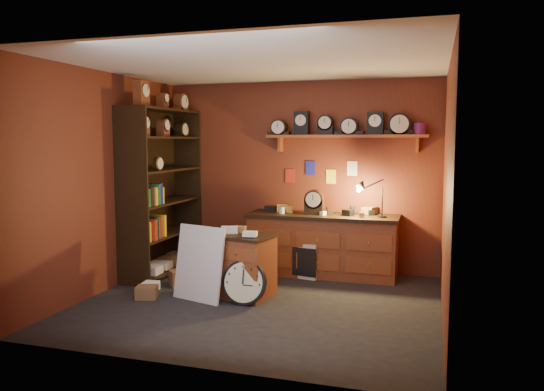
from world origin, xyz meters
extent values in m
plane|color=black|center=(0.00, 0.00, 0.00)|extent=(4.00, 4.00, 0.00)
cube|color=maroon|center=(0.00, 1.80, 1.35)|extent=(4.00, 0.02, 2.70)
cube|color=maroon|center=(0.00, -1.80, 1.35)|extent=(4.00, 0.02, 2.70)
cube|color=maroon|center=(-2.00, 0.00, 1.35)|extent=(0.02, 3.60, 2.70)
cube|color=maroon|center=(2.00, 0.00, 1.35)|extent=(0.02, 3.60, 2.70)
cube|color=beige|center=(0.00, 0.00, 2.70)|extent=(4.00, 3.60, 0.02)
cube|color=brown|center=(0.70, 1.65, 1.92)|extent=(2.20, 0.30, 0.04)
cube|color=brown|center=(-0.25, 1.72, 1.80)|extent=(0.04, 0.16, 0.20)
cube|color=brown|center=(1.65, 1.72, 1.80)|extent=(0.04, 0.16, 0.20)
cylinder|color=#B21419|center=(1.68, 1.65, 2.02)|extent=(0.16, 0.16, 0.15)
cube|color=#A32314|center=(0.15, 1.79, 1.35)|extent=(0.14, 0.01, 0.20)
cube|color=navy|center=(0.45, 1.79, 1.47)|extent=(0.14, 0.01, 0.20)
cube|color=yellow|center=(0.75, 1.79, 1.35)|extent=(0.14, 0.01, 0.20)
cube|color=silver|center=(1.05, 1.79, 1.47)|extent=(0.14, 0.01, 0.20)
cube|color=black|center=(-1.98, 0.98, 1.15)|extent=(0.03, 1.60, 2.30)
cube|color=black|center=(-1.75, 0.20, 1.15)|extent=(0.45, 0.03, 2.30)
cube|color=black|center=(-1.75, 1.76, 1.15)|extent=(0.45, 0.03, 2.30)
cube|color=black|center=(-1.75, 0.98, 0.05)|extent=(0.43, 1.54, 0.03)
cube|color=black|center=(-1.75, 0.98, 0.55)|extent=(0.43, 1.54, 0.03)
cube|color=black|center=(-1.75, 0.98, 1.00)|extent=(0.43, 1.54, 0.03)
cube|color=black|center=(-1.75, 0.98, 1.45)|extent=(0.43, 1.54, 0.03)
cube|color=black|center=(-1.75, 0.98, 1.90)|extent=(0.43, 1.54, 0.03)
cube|color=black|center=(-1.75, 0.98, 2.28)|extent=(0.43, 1.54, 0.03)
cube|color=brown|center=(0.43, 1.48, 0.40)|extent=(2.01, 0.60, 0.80)
cube|color=black|center=(0.43, 1.48, 0.82)|extent=(2.07, 0.66, 0.05)
cube|color=brown|center=(0.43, 1.18, 0.40)|extent=(1.93, 0.02, 0.52)
cylinder|color=black|center=(1.23, 1.43, 0.86)|extent=(0.12, 0.12, 0.02)
cylinder|color=black|center=(1.23, 1.43, 1.05)|extent=(0.02, 0.02, 0.38)
cylinder|color=black|center=(1.11, 1.40, 1.29)|extent=(0.27, 0.09, 0.14)
cone|color=black|center=(0.97, 1.37, 1.25)|extent=(0.18, 0.14, 0.18)
cube|color=brown|center=(-0.26, 0.20, 0.36)|extent=(0.71, 0.63, 0.72)
cube|color=black|center=(-0.26, 0.20, 0.74)|extent=(0.76, 0.68, 0.03)
cube|color=brown|center=(-0.26, -0.06, 0.36)|extent=(0.55, 0.13, 0.61)
cylinder|color=black|center=(-0.16, -0.08, 0.25)|extent=(0.52, 0.17, 0.52)
cylinder|color=beige|center=(-0.16, -0.12, 0.26)|extent=(0.46, 0.10, 0.45)
cube|color=black|center=(-0.16, -0.13, 0.33)|extent=(0.01, 0.04, 0.17)
cube|color=black|center=(-0.10, -0.13, 0.23)|extent=(0.12, 0.01, 0.01)
cube|color=silver|center=(-0.72, -0.07, 0.00)|extent=(0.70, 0.37, 0.89)
cube|color=silver|center=(0.22, 1.40, 0.24)|extent=(0.54, 0.54, 0.48)
cube|color=black|center=(0.22, 1.16, 0.24)|extent=(0.39, 0.10, 0.38)
cube|color=brown|center=(-1.34, -0.21, 0.07)|extent=(0.29, 0.26, 0.15)
cube|color=white|center=(-1.46, 0.07, 0.05)|extent=(0.21, 0.24, 0.11)
cube|color=brown|center=(-1.22, 0.43, 0.10)|extent=(0.34, 0.34, 0.20)
camera|label=1|loc=(1.86, -5.63, 1.87)|focal=35.00mm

